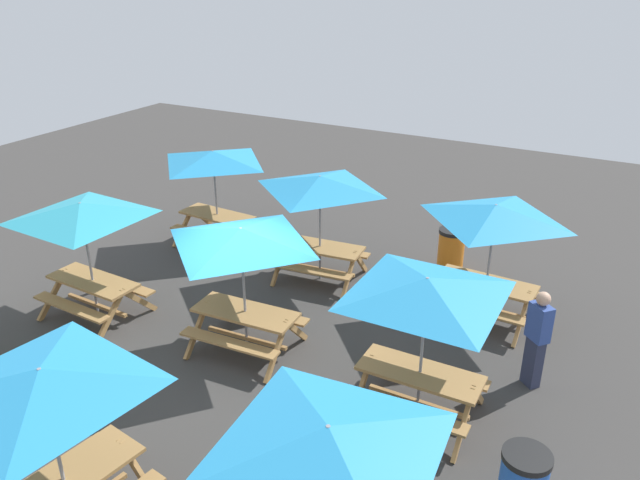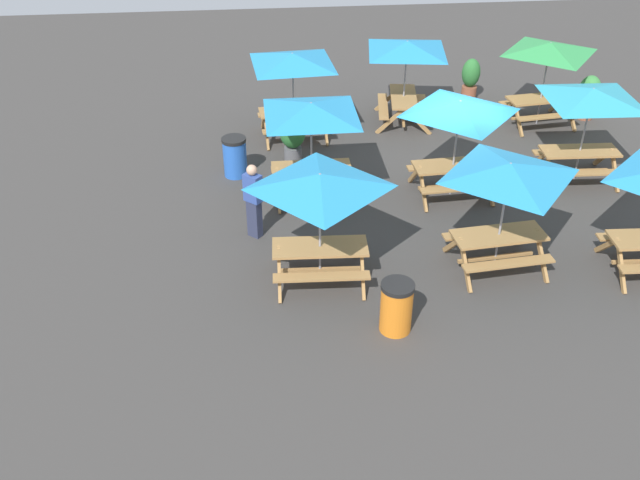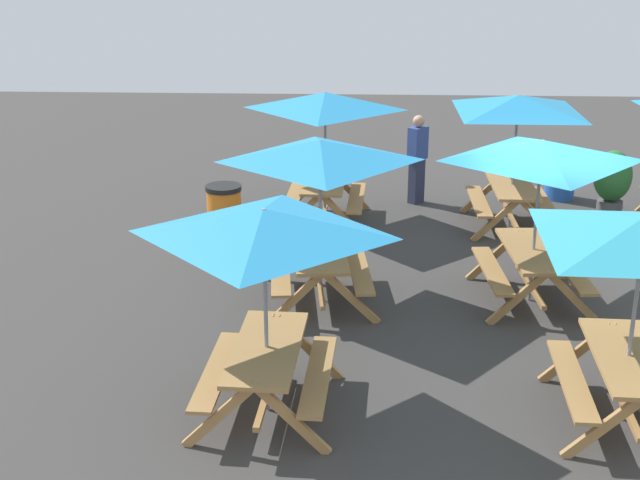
# 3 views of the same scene
# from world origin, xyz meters

# --- Properties ---
(ground_plane) EXTENTS (31.16, 31.16, 0.00)m
(ground_plane) POSITION_xyz_m (0.00, 0.00, 0.00)
(ground_plane) COLOR #3D3A38
(ground_plane) RESTS_ON ground
(picnic_table_0) EXTENTS (2.18, 2.18, 2.34)m
(picnic_table_0) POSITION_xyz_m (-0.21, 3.28, 1.99)
(picnic_table_0) COLOR #A87A44
(picnic_table_0) RESTS_ON ground
(picnic_table_1) EXTENTS (2.09, 2.09, 2.34)m
(picnic_table_1) POSITION_xyz_m (3.28, 3.34, 1.99)
(picnic_table_1) COLOR #A87A44
(picnic_table_1) RESTS_ON ground
(picnic_table_3) EXTENTS (2.10, 2.10, 2.34)m
(picnic_table_3) POSITION_xyz_m (-3.20, 3.71, 1.99)
(picnic_table_3) COLOR #A87A44
(picnic_table_3) RESTS_ON ground
(picnic_table_5) EXTENTS (2.12, 2.12, 2.34)m
(picnic_table_5) POSITION_xyz_m (-0.07, 0.34, 1.99)
(picnic_table_5) COLOR #A87A44
(picnic_table_5) RESTS_ON ground
(picnic_table_7) EXTENTS (2.83, 2.83, 2.34)m
(picnic_table_7) POSITION_xyz_m (3.15, 0.12, 1.99)
(picnic_table_7) COLOR #A87A44
(picnic_table_7) RESTS_ON ground
(trash_bin_blue) EXTENTS (0.59, 0.59, 0.98)m
(trash_bin_blue) POSITION_xyz_m (4.89, -1.09, 0.49)
(trash_bin_blue) COLOR blue
(trash_bin_blue) RESTS_ON ground
(trash_bin_orange) EXTENTS (0.59, 0.59, 0.98)m
(trash_bin_orange) POSITION_xyz_m (2.11, 4.95, 0.49)
(trash_bin_orange) COLOR orange
(trash_bin_orange) RESTS_ON ground
(potted_plant_0) EXTENTS (0.66, 0.66, 1.30)m
(potted_plant_0) POSITION_xyz_m (3.45, -1.66, 0.74)
(potted_plant_0) COLOR #59595B
(potted_plant_0) RESTS_ON ground
(person_standing) EXTENTS (0.42, 0.40, 1.67)m
(person_standing) POSITION_xyz_m (4.48, 1.67, 0.89)
(person_standing) COLOR #2D334C
(person_standing) RESTS_ON ground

